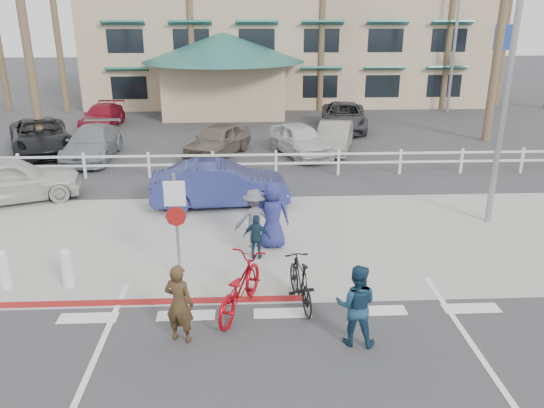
{
  "coord_description": "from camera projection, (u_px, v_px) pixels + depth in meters",
  "views": [
    {
      "loc": [
        -0.68,
        -8.98,
        5.9
      ],
      "look_at": [
        -0.1,
        3.19,
        1.5
      ],
      "focal_mm": 35.0,
      "sensor_mm": 36.0,
      "label": 1
    }
  ],
  "objects": [
    {
      "name": "curb_red",
      "position": [
        143.0,
        302.0,
        11.46
      ],
      "size": [
        7.0,
        0.25,
        0.02
      ],
      "primitive_type": "cube",
      "color": "maroon",
      "rests_on": "ground"
    },
    {
      "name": "rider_black",
      "position": [
        356.0,
        305.0,
        9.81
      ],
      "size": [
        0.91,
        0.78,
        1.61
      ],
      "primitive_type": "imported",
      "rotation": [
        0.0,
        0.0,
        2.9
      ],
      "color": "#15334B",
      "rests_on": "ground"
    },
    {
      "name": "info_sign",
      "position": [
        498.0,
        70.0,
        30.81
      ],
      "size": [
        1.2,
        0.16,
        5.6
      ],
      "primitive_type": null,
      "color": "navy",
      "rests_on": "ground"
    },
    {
      "name": "car_white_sedan",
      "position": [
        220.0,
        184.0,
        17.0
      ],
      "size": [
        4.5,
        1.9,
        1.45
      ],
      "primitive_type": "imported",
      "rotation": [
        0.0,
        0.0,
        1.66
      ],
      "color": "navy",
      "rests_on": "ground"
    },
    {
      "name": "lot_car_4",
      "position": [
        102.0,
        116.0,
        28.86
      ],
      "size": [
        1.86,
        4.27,
        1.22
      ],
      "primitive_type": "imported",
      "rotation": [
        0.0,
        0.0,
        -0.04
      ],
      "color": "maroon",
      "rests_on": "ground"
    },
    {
      "name": "sign_post",
      "position": [
        177.0,
        223.0,
        11.94
      ],
      "size": [
        0.5,
        0.1,
        2.9
      ],
      "primitive_type": null,
      "color": "gray",
      "rests_on": "ground"
    },
    {
      "name": "rider_red",
      "position": [
        179.0,
        304.0,
        9.89
      ],
      "size": [
        0.67,
        0.56,
        1.58
      ],
      "primitive_type": "imported",
      "rotation": [
        0.0,
        0.0,
        2.78
      ],
      "color": "#3D2C18",
      "rests_on": "ground"
    },
    {
      "name": "pedestrian_child",
      "position": [
        257.0,
        237.0,
        13.32
      ],
      "size": [
        0.74,
        0.43,
        1.18
      ],
      "primitive_type": "imported",
      "rotation": [
        0.0,
        0.0,
        2.93
      ],
      "color": "#162D3E",
      "rests_on": "ground"
    },
    {
      "name": "palm_5",
      "position": [
        323.0,
        2.0,
        31.93
      ],
      "size": [
        4.0,
        4.0,
        13.0
      ],
      "primitive_type": null,
      "color": "#1D4B23",
      "rests_on": "ground"
    },
    {
      "name": "cross_street",
      "position": [
        268.0,
        193.0,
        18.45
      ],
      "size": [
        40.0,
        5.0,
        0.01
      ],
      "primitive_type": "cube",
      "color": "#333335",
      "rests_on": "ground"
    },
    {
      "name": "ground",
      "position": [
        285.0,
        330.0,
        10.47
      ],
      "size": [
        140.0,
        140.0,
        0.0
      ],
      "primitive_type": "plane",
      "color": "#333335"
    },
    {
      "name": "lot_car_5",
      "position": [
        344.0,
        117.0,
        28.2
      ],
      "size": [
        3.05,
        5.35,
        1.41
      ],
      "primitive_type": "imported",
      "rotation": [
        0.0,
        0.0,
        -0.15
      ],
      "color": "#333336",
      "rests_on": "ground"
    },
    {
      "name": "palm_1",
      "position": [
        53.0,
        2.0,
        31.21
      ],
      "size": [
        4.0,
        4.0,
        13.0
      ],
      "primitive_type": null,
      "color": "#1D4B23",
      "rests_on": "ground"
    },
    {
      "name": "bike_path",
      "position": [
        293.0,
        399.0,
        8.59
      ],
      "size": [
        12.0,
        16.0,
        0.01
      ],
      "primitive_type": "cube",
      "color": "#333335",
      "rests_on": "ground"
    },
    {
      "name": "sidewalk_plaza",
      "position": [
        273.0,
        239.0,
        14.69
      ],
      "size": [
        22.0,
        7.0,
        0.01
      ],
      "primitive_type": "cube",
      "color": "gray",
      "rests_on": "ground"
    },
    {
      "name": "lot_car_1",
      "position": [
        92.0,
        143.0,
        22.59
      ],
      "size": [
        1.99,
        4.69,
        1.35
      ],
      "primitive_type": "imported",
      "rotation": [
        0.0,
        0.0,
        0.02
      ],
      "color": "gray",
      "rests_on": "ground"
    },
    {
      "name": "bike_red",
      "position": [
        239.0,
        286.0,
        10.96
      ],
      "size": [
        1.48,
        2.3,
        1.14
      ],
      "primitive_type": "imported",
      "rotation": [
        0.0,
        0.0,
        2.78
      ],
      "color": "#92040C",
      "rests_on": "ground"
    },
    {
      "name": "bollard_0",
      "position": [
        67.0,
        268.0,
        11.97
      ],
      "size": [
        0.26,
        0.26,
        0.95
      ],
      "primitive_type": null,
      "color": "silver",
      "rests_on": "ground"
    },
    {
      "name": "building",
      "position": [
        283.0,
        17.0,
        37.76
      ],
      "size": [
        28.0,
        16.0,
        11.3
      ],
      "primitive_type": null,
      "color": "tan",
      "rests_on": "ground"
    },
    {
      "name": "lot_car_2",
      "position": [
        300.0,
        140.0,
        23.1
      ],
      "size": [
        2.92,
        4.4,
        1.39
      ],
      "primitive_type": "imported",
      "rotation": [
        0.0,
        0.0,
        0.34
      ],
      "color": "silver",
      "rests_on": "ground"
    },
    {
      "name": "pedestrian_a",
      "position": [
        254.0,
        219.0,
        13.92
      ],
      "size": [
        1.15,
        0.82,
        1.61
      ],
      "primitive_type": "imported",
      "rotation": [
        0.0,
        0.0,
        3.37
      ],
      "color": "#575661",
      "rests_on": "ground"
    },
    {
      "name": "pedestrian_b",
      "position": [
        272.0,
        215.0,
        13.9
      ],
      "size": [
        0.9,
        0.61,
        1.8
      ],
      "primitive_type": "imported",
      "rotation": [
        0.0,
        0.0,
        3.1
      ],
      "color": "navy",
      "rests_on": "ground"
    },
    {
      "name": "car_red_compact",
      "position": [
        9.0,
        180.0,
        17.35
      ],
      "size": [
        4.79,
        3.26,
        1.51
      ],
      "primitive_type": "imported",
      "rotation": [
        0.0,
        0.0,
        1.94
      ],
      "color": "beige",
      "rests_on": "ground"
    },
    {
      "name": "bollard_1",
      "position": [
        4.0,
        269.0,
        11.91
      ],
      "size": [
        0.26,
        0.26,
        0.95
      ],
      "primitive_type": null,
      "color": "silver",
      "rests_on": "ground"
    },
    {
      "name": "lot_car_0",
      "position": [
        41.0,
        136.0,
        23.61
      ],
      "size": [
        4.34,
        5.78,
        1.46
      ],
      "primitive_type": "imported",
      "rotation": [
        0.0,
        0.0,
        0.42
      ],
      "color": "black",
      "rests_on": "ground"
    },
    {
      "name": "parking_lot",
      "position": [
        260.0,
        134.0,
        27.38
      ],
      "size": [
        50.0,
        16.0,
        0.01
      ],
      "primitive_type": "cube",
      "color": "#333335",
      "rests_on": "ground"
    },
    {
      "name": "streetlight_1",
      "position": [
        456.0,
        33.0,
        31.94
      ],
      "size": [
        0.6,
        2.0,
        9.5
      ],
      "primitive_type": null,
      "color": "gray",
      "rests_on": "ground"
    },
    {
      "name": "rail_fence",
      "position": [
        279.0,
        163.0,
        20.19
      ],
      "size": [
        29.4,
        0.16,
        1.0
      ],
      "primitive_type": null,
      "color": "silver",
      "rests_on": "ground"
    },
    {
      "name": "lot_car_6",
      "position": [
        218.0,
        140.0,
        23.05
      ],
      "size": [
        3.18,
        4.35,
        1.38
      ],
      "primitive_type": "imported",
      "rotation": [
        0.0,
        0.0,
        -0.44
      ],
      "color": "brown",
      "rests_on": "ground"
    },
    {
      "name": "palm_10",
      "position": [
        22.0,
        10.0,
        22.08
      ],
      "size": [
        4.0,
        4.0,
        12.0
      ],
      "primitive_type": null,
      "color": "#1D4B23",
      "rests_on": "ground"
    },
    {
      "name": "streetlight_0",
      "position": [
        510.0,
        68.0,
        14.4
      ],
      "size": [
        0.6,
        2.0,
        9.0
      ],
      "primitive_type": null,
      "color": "gray",
      "rests_on": "ground"
    },
    {
      "name": "lot_car_3",
      "position": [
        334.0,
        137.0,
        23.73
      ],
      "size": [
        2.4,
        4.21,
        1.31
      ],
      "primitive_type": "imported",
      "rotation": [
        0.0,
        0.0,
        -0.27
      ],
      "color": "gray",
      "rests_on": "ground"
    },
    {
      "name": "bike_black",
      "position": [
        300.0,
        282.0,
        11.23
      ],
      "size": [
        0.77,
        1.84,
        1.07
      ],
      "primitive_type": "imported",
      "rotation": [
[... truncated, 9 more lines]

